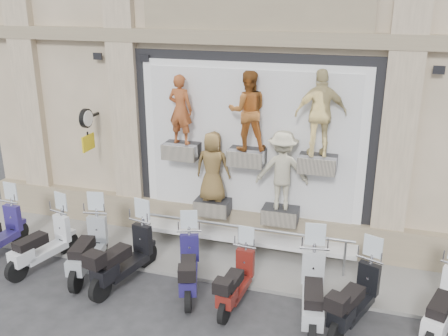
{
  "coord_description": "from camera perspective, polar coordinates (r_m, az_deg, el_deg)",
  "views": [
    {
      "loc": [
        2.62,
        -7.55,
        5.75
      ],
      "look_at": [
        -0.32,
        1.9,
        2.26
      ],
      "focal_mm": 40.0,
      "sensor_mm": 36.0,
      "label": 1
    }
  ],
  "objects": [
    {
      "name": "scooter_b",
      "position": [
        11.63,
        -20.19,
        -7.2
      ],
      "size": [
        1.01,
        1.99,
        1.55
      ],
      "primitive_type": null,
      "rotation": [
        0.0,
        0.0,
        -0.25
      ],
      "color": "silver",
      "rests_on": "ground"
    },
    {
      "name": "clock_sign_bracket",
      "position": [
        12.31,
        -15.39,
        4.85
      ],
      "size": [
        0.1,
        0.8,
        1.02
      ],
      "color": "black",
      "rests_on": "ground"
    },
    {
      "name": "scooter_d",
      "position": [
        10.52,
        -11.43,
        -8.9
      ],
      "size": [
        1.01,
        2.12,
        1.66
      ],
      "primitive_type": null,
      "rotation": [
        0.0,
        0.0,
        -0.21
      ],
      "color": "black",
      "rests_on": "ground"
    },
    {
      "name": "scooter_h",
      "position": [
        9.42,
        14.85,
        -13.17
      ],
      "size": [
        1.2,
        2.0,
        1.56
      ],
      "primitive_type": null,
      "rotation": [
        0.0,
        0.0,
        -0.36
      ],
      "color": "black",
      "rests_on": "ground"
    },
    {
      "name": "scooter_f",
      "position": [
        9.73,
        1.41,
        -11.82
      ],
      "size": [
        0.63,
        1.77,
        1.41
      ],
      "primitive_type": null,
      "rotation": [
        0.0,
        0.0,
        -0.07
      ],
      "color": "#601510",
      "rests_on": "ground"
    },
    {
      "name": "scooter_c",
      "position": [
        11.07,
        -15.38,
        -7.83
      ],
      "size": [
        0.94,
        2.08,
        1.63
      ],
      "primitive_type": null,
      "rotation": [
        0.0,
        0.0,
        0.18
      ],
      "color": "gray",
      "rests_on": "ground"
    },
    {
      "name": "ground",
      "position": [
        9.84,
        -1.58,
        -16.33
      ],
      "size": [
        90.0,
        90.0,
        0.0
      ],
      "primitive_type": "plane",
      "color": "#2B2B2E",
      "rests_on": "ground"
    },
    {
      "name": "guard_rail",
      "position": [
        11.22,
        1.71,
        -8.68
      ],
      "size": [
        5.06,
        0.1,
        0.93
      ],
      "primitive_type": null,
      "color": "#9EA0A5",
      "rests_on": "ground"
    },
    {
      "name": "scooter_e",
      "position": [
        10.11,
        -4.07,
        -10.21
      ],
      "size": [
        1.13,
        1.95,
        1.52
      ],
      "primitive_type": null,
      "rotation": [
        0.0,
        0.0,
        0.33
      ],
      "color": "#1D1751",
      "rests_on": "ground"
    },
    {
      "name": "scooter_i",
      "position": [
        9.71,
        24.0,
        -13.13
      ],
      "size": [
        1.18,
        2.03,
        1.59
      ],
      "primitive_type": null,
      "rotation": [
        0.0,
        0.0,
        -0.34
      ],
      "color": "white",
      "rests_on": "ground"
    },
    {
      "name": "scooter_g",
      "position": [
        9.33,
        10.2,
        -12.69
      ],
      "size": [
        0.88,
        2.13,
        1.68
      ],
      "primitive_type": null,
      "rotation": [
        0.0,
        0.0,
        0.14
      ],
      "color": "#A7AAAE",
      "rests_on": "ground"
    },
    {
      "name": "shop_vitrine",
      "position": [
        11.09,
        3.55,
        1.93
      ],
      "size": [
        5.6,
        0.89,
        4.3
      ],
      "color": "black",
      "rests_on": "ground"
    },
    {
      "name": "sidewalk",
      "position": [
        11.51,
        1.83,
        -10.32
      ],
      "size": [
        16.0,
        2.2,
        0.08
      ],
      "primitive_type": "cube",
      "color": "gray",
      "rests_on": "ground"
    }
  ]
}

